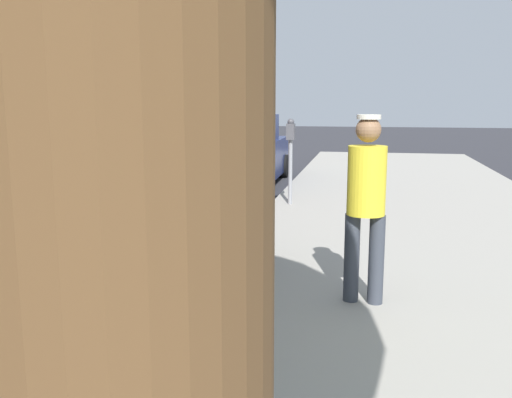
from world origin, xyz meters
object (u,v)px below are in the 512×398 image
(parking_meter_far, at_px, (291,147))
(traffic_light_corner, at_px, (47,49))
(parking_meter_near, at_px, (225,184))
(parked_sedan_ahead, at_px, (238,154))
(pedestrian_in_yellow, at_px, (366,197))
(pedestrian_in_white, at_px, (173,223))
(parked_van, at_px, (44,193))

(parking_meter_far, bearing_deg, traffic_light_corner, 144.10)
(parking_meter_near, bearing_deg, traffic_light_corner, 128.02)
(parking_meter_far, xyz_separation_m, parked_sedan_ahead, (-1.65, 2.94, -0.43))
(pedestrian_in_yellow, relative_size, parked_sedan_ahead, 0.38)
(parking_meter_far, distance_m, pedestrian_in_white, 6.07)
(parked_sedan_ahead, xyz_separation_m, traffic_light_corner, (-6.60, 3.03, 2.77))
(parked_van, bearing_deg, parking_meter_far, 74.01)
(parking_meter_far, distance_m, traffic_light_corner, 10.44)
(parked_van, xyz_separation_m, parked_sedan_ahead, (-0.15, 8.17, -0.41))
(pedestrian_in_white, height_order, traffic_light_corner, traffic_light_corner)
(pedestrian_in_yellow, height_order, traffic_light_corner, traffic_light_corner)
(pedestrian_in_yellow, xyz_separation_m, parked_sedan_ahead, (-2.97, 7.65, -0.38))
(parked_van, bearing_deg, pedestrian_in_yellow, 10.58)
(parking_meter_far, bearing_deg, parking_meter_near, -90.00)
(parking_meter_far, distance_m, pedestrian_in_yellow, 4.89)
(pedestrian_in_white, bearing_deg, traffic_light_corner, 124.44)
(pedestrian_in_yellow, height_order, parked_sedan_ahead, pedestrian_in_yellow)
(parking_meter_near, xyz_separation_m, parked_van, (-1.50, -0.66, -0.03))
(parking_meter_near, height_order, parked_sedan_ahead, parking_meter_near)
(parking_meter_near, distance_m, pedestrian_in_white, 1.50)
(pedestrian_in_white, height_order, parked_sedan_ahead, pedestrian_in_white)
(parked_van, bearing_deg, traffic_light_corner, 121.06)
(parking_meter_far, xyz_separation_m, pedestrian_in_yellow, (1.32, -4.71, -0.06))
(parking_meter_near, xyz_separation_m, traffic_light_corner, (-8.25, 10.55, 2.34))
(parked_van, height_order, traffic_light_corner, traffic_light_corner)
(traffic_light_corner, bearing_deg, pedestrian_in_white, -55.56)
(pedestrian_in_white, xyz_separation_m, parked_sedan_ahead, (-1.66, 9.01, -0.38))
(pedestrian_in_yellow, bearing_deg, traffic_light_corner, 131.88)
(parking_meter_near, xyz_separation_m, pedestrian_in_white, (0.01, -1.50, -0.05))
(parked_sedan_ahead, bearing_deg, parking_meter_far, -60.73)
(pedestrian_in_white, xyz_separation_m, traffic_light_corner, (-8.26, 12.04, 2.39))
(parking_meter_near, relative_size, parking_meter_far, 1.00)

